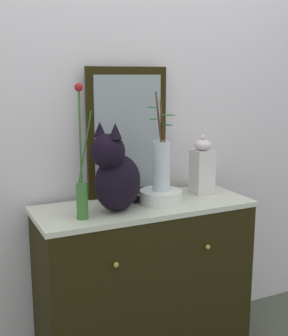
{
  "coord_description": "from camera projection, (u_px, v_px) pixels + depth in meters",
  "views": [
    {
      "loc": [
        -0.9,
        -1.89,
        1.47
      ],
      "look_at": [
        0.0,
        0.0,
        1.03
      ],
      "focal_mm": 47.52,
      "sensor_mm": 36.0,
      "label": 1
    }
  ],
  "objects": [
    {
      "name": "vase_slim_green",
      "position": [
        82.0,
        187.0,
        1.92
      ],
      "size": [
        0.08,
        0.05,
        0.59
      ],
      "color": "#376E2E",
      "rests_on": "sideboard"
    },
    {
      "name": "vase_glass_clear",
      "position": [
        161.0,
        164.0,
        2.15
      ],
      "size": [
        0.13,
        0.14,
        0.48
      ],
      "color": "silver",
      "rests_on": "bowl_porcelain"
    },
    {
      "name": "bowl_porcelain",
      "position": [
        161.0,
        197.0,
        2.19
      ],
      "size": [
        0.21,
        0.21,
        0.06
      ],
      "primitive_type": "cylinder",
      "color": "silver",
      "rests_on": "sideboard"
    },
    {
      "name": "cat_sitting",
      "position": [
        116.0,
        175.0,
        2.02
      ],
      "size": [
        0.44,
        0.33,
        0.42
      ],
      "color": "black",
      "rests_on": "sideboard"
    },
    {
      "name": "sideboard",
      "position": [
        144.0,
        284.0,
        2.26
      ],
      "size": [
        1.07,
        0.43,
        0.85
      ],
      "color": "black",
      "rests_on": "ground_plane"
    },
    {
      "name": "jar_lidded_porcelain",
      "position": [
        202.0,
        167.0,
        2.34
      ],
      "size": [
        0.1,
        0.1,
        0.31
      ],
      "color": "silver",
      "rests_on": "sideboard"
    },
    {
      "name": "wall_back",
      "position": [
        121.0,
        107.0,
        2.33
      ],
      "size": [
        4.4,
        0.08,
        2.6
      ],
      "primitive_type": "cube",
      "color": "silver",
      "rests_on": "ground_plane"
    },
    {
      "name": "mirror_leaning",
      "position": [
        127.0,
        133.0,
        2.26
      ],
      "size": [
        0.43,
        0.03,
        0.66
      ],
      "color": "black",
      "rests_on": "sideboard"
    }
  ]
}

